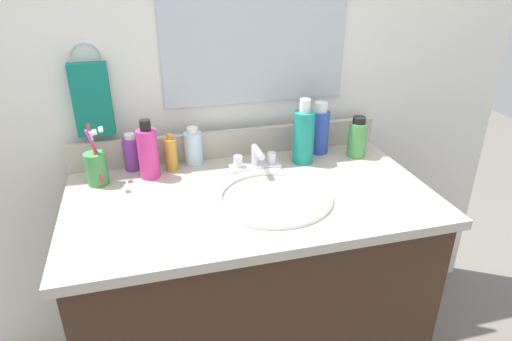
{
  "coord_description": "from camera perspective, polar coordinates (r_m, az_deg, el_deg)",
  "views": [
    {
      "loc": [
        -0.27,
        -1.08,
        1.35
      ],
      "look_at": [
        0.02,
        0.0,
        0.81
      ],
      "focal_mm": 31.45,
      "sensor_mm": 36.0,
      "label": 1
    }
  ],
  "objects": [
    {
      "name": "bottle_shampoo_blue",
      "position": [
        1.53,
        8.08,
        5.13
      ],
      "size": [
        0.06,
        0.06,
        0.18
      ],
      "color": "#2D4CB2",
      "rests_on": "countertop"
    },
    {
      "name": "bottle_mouthwash_teal",
      "position": [
        1.44,
        6.06,
        4.44
      ],
      "size": [
        0.07,
        0.07,
        0.21
      ],
      "color": "teal",
      "rests_on": "countertop"
    },
    {
      "name": "sink_basin",
      "position": [
        1.27,
        2.18,
        -4.69
      ],
      "size": [
        0.33,
        0.33,
        0.11
      ],
      "color": "white",
      "rests_on": "countertop"
    },
    {
      "name": "bottle_oil_amber",
      "position": [
        1.42,
        -10.77,
        2.08
      ],
      "size": [
        0.04,
        0.04,
        0.12
      ],
      "color": "gold",
      "rests_on": "countertop"
    },
    {
      "name": "backsplash",
      "position": [
        1.5,
        -3.32,
        3.48
      ],
      "size": [
        1.03,
        0.02,
        0.09
      ],
      "primitive_type": "cube",
      "color": "#B2A899",
      "rests_on": "countertop"
    },
    {
      "name": "vanity_cabinet",
      "position": [
        1.49,
        -0.63,
        -15.92
      ],
      "size": [
        0.98,
        0.53,
        0.71
      ],
      "primitive_type": "cube",
      "color": "#382316",
      "rests_on": "ground_plane"
    },
    {
      "name": "countertop",
      "position": [
        1.28,
        -0.71,
        -3.45
      ],
      "size": [
        1.03,
        0.57,
        0.03
      ],
      "primitive_type": "cube",
      "color": "#B2A899",
      "rests_on": "vanity_cabinet"
    },
    {
      "name": "towel_ring",
      "position": [
        1.43,
        -20.84,
        13.22
      ],
      "size": [
        0.1,
        0.01,
        0.1
      ],
      "primitive_type": "torus",
      "rotation": [
        1.57,
        0.0,
        0.0
      ],
      "color": "silver"
    },
    {
      "name": "bottle_soap_pink",
      "position": [
        1.37,
        -13.56,
        2.26
      ],
      "size": [
        0.06,
        0.06,
        0.18
      ],
      "color": "#D8338C",
      "rests_on": "countertop"
    },
    {
      "name": "bottle_gel_clear",
      "position": [
        1.45,
        -7.98,
        2.95
      ],
      "size": [
        0.06,
        0.06,
        0.12
      ],
      "color": "silver",
      "rests_on": "countertop"
    },
    {
      "name": "back_wall",
      "position": [
        1.61,
        -3.66,
        -0.13
      ],
      "size": [
        2.13,
        0.04,
        1.3
      ],
      "primitive_type": "cube",
      "color": "silver",
      "rests_on": "ground_plane"
    },
    {
      "name": "bottle_cream_purple",
      "position": [
        1.44,
        -15.54,
        2.15
      ],
      "size": [
        0.05,
        0.05,
        0.12
      ],
      "color": "#7A3899",
      "rests_on": "countertop"
    },
    {
      "name": "hand_towel",
      "position": [
        1.44,
        -20.14,
        8.45
      ],
      "size": [
        0.11,
        0.04,
        0.22
      ],
      "primitive_type": "cube",
      "color": "#147260"
    },
    {
      "name": "bottle_toner_green",
      "position": [
        1.53,
        12.77,
        4.04
      ],
      "size": [
        0.06,
        0.06,
        0.14
      ],
      "color": "#4C9E4C",
      "rests_on": "countertop"
    },
    {
      "name": "mirror_panel",
      "position": [
        1.46,
        -0.01,
        19.4
      ],
      "size": [
        0.6,
        0.01,
        0.56
      ],
      "primitive_type": "cube",
      "color": "#B2BCC6"
    },
    {
      "name": "cup_green",
      "position": [
        1.38,
        -19.62,
        0.42
      ],
      "size": [
        0.06,
        0.08,
        0.18
      ],
      "color": "#3F8C47",
      "rests_on": "countertop"
    },
    {
      "name": "faucet",
      "position": [
        1.4,
        -0.08,
        1.22
      ],
      "size": [
        0.16,
        0.1,
        0.08
      ],
      "color": "silver",
      "rests_on": "countertop"
    }
  ]
}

